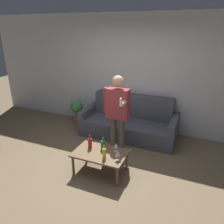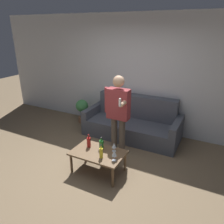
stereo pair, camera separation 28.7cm
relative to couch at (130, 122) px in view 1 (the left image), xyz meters
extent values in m
plane|color=#756047|center=(-0.09, -1.69, -0.31)|extent=(16.00, 16.00, 0.00)
cube|color=silver|center=(-0.09, 0.45, 1.04)|extent=(8.00, 0.06, 2.70)
cube|color=#474C56|center=(0.00, -0.21, -0.12)|extent=(1.88, 0.66, 0.38)
cube|color=#474C56|center=(0.00, 0.25, 0.14)|extent=(1.88, 0.26, 0.91)
cube|color=#474C56|center=(-1.01, -0.08, -0.02)|extent=(0.14, 0.92, 0.58)
cube|color=#474C56|center=(1.01, -0.08, -0.02)|extent=(0.14, 0.92, 0.58)
cube|color=brown|center=(0.00, -1.58, 0.07)|extent=(0.90, 0.58, 0.03)
cylinder|color=brown|center=(-0.40, -1.82, -0.13)|extent=(0.04, 0.04, 0.37)
cylinder|color=brown|center=(0.40, -1.82, -0.13)|extent=(0.04, 0.04, 0.37)
cylinder|color=brown|center=(-0.40, -1.34, -0.13)|extent=(0.04, 0.04, 0.37)
cylinder|color=brown|center=(0.40, -1.34, -0.13)|extent=(0.04, 0.04, 0.37)
cylinder|color=#23752D|center=(0.00, -1.46, 0.16)|extent=(0.08, 0.08, 0.16)
cylinder|color=#23752D|center=(0.00, -1.46, 0.27)|extent=(0.03, 0.03, 0.06)
cylinder|color=black|center=(0.00, -1.46, 0.30)|extent=(0.03, 0.03, 0.01)
cylinder|color=yellow|center=(0.13, -1.70, 0.17)|extent=(0.06, 0.06, 0.17)
cylinder|color=yellow|center=(0.13, -1.70, 0.29)|extent=(0.02, 0.02, 0.07)
cylinder|color=black|center=(0.13, -1.70, 0.32)|extent=(0.03, 0.03, 0.01)
cylinder|color=#B21E1E|center=(-0.24, -1.50, 0.17)|extent=(0.07, 0.07, 0.18)
cylinder|color=#B21E1E|center=(-0.24, -1.50, 0.29)|extent=(0.03, 0.03, 0.07)
cylinder|color=black|center=(-0.24, -1.50, 0.32)|extent=(0.03, 0.03, 0.01)
cylinder|color=silver|center=(0.23, -1.43, 0.08)|extent=(0.07, 0.07, 0.01)
cylinder|color=silver|center=(0.23, -1.43, 0.12)|extent=(0.01, 0.01, 0.06)
cone|color=silver|center=(0.23, -1.43, 0.20)|extent=(0.07, 0.07, 0.09)
cylinder|color=silver|center=(0.36, -1.68, 0.08)|extent=(0.07, 0.07, 0.01)
cylinder|color=silver|center=(0.36, -1.68, 0.13)|extent=(0.01, 0.01, 0.08)
cone|color=silver|center=(0.36, -1.68, 0.22)|extent=(0.08, 0.08, 0.11)
cylinder|color=brown|center=(-0.04, -0.89, 0.07)|extent=(0.12, 0.12, 0.77)
cylinder|color=brown|center=(0.13, -0.89, 0.07)|extent=(0.12, 0.12, 0.77)
cube|color=#933338|center=(0.04, -0.89, 0.74)|extent=(0.42, 0.19, 0.58)
sphere|color=tan|center=(0.04, -0.89, 1.17)|extent=(0.21, 0.21, 0.21)
cylinder|color=#933338|center=(-0.21, -0.89, 0.79)|extent=(0.08, 0.08, 0.49)
cylinder|color=tan|center=(0.21, -1.02, 0.83)|extent=(0.08, 0.26, 0.08)
cube|color=white|center=(0.21, -1.18, 0.89)|extent=(0.03, 0.03, 0.14)
cylinder|color=#936042|center=(-1.49, 0.10, -0.24)|extent=(0.22, 0.22, 0.15)
cylinder|color=#476B38|center=(-1.49, 0.10, -0.07)|extent=(0.03, 0.03, 0.20)
sphere|color=#428E4C|center=(-1.49, 0.10, 0.14)|extent=(0.33, 0.33, 0.33)
camera|label=1|loc=(1.43, -4.45, 2.08)|focal=35.00mm
camera|label=2|loc=(1.68, -4.33, 2.08)|focal=35.00mm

